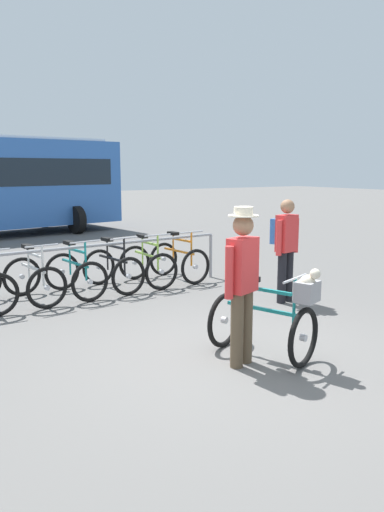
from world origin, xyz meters
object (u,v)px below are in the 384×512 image
(racked_bike_white, at_px, (34,280))
(person_with_featured_bike, at_px, (242,280))
(racked_bike_lime, at_px, (147,265))
(featured_bicycle, at_px, (272,317))
(racked_bike_black, at_px, (113,269))
(pedestrian_with_backpack, at_px, (285,244))
(racked_bike_orange, at_px, (179,261))
(racked_bike_teal, at_px, (75,274))

(racked_bike_white, bearing_deg, person_with_featured_bike, -72.62)
(racked_bike_lime, height_order, featured_bicycle, featured_bicycle)
(racked_bike_white, bearing_deg, racked_bike_black, 3.44)
(racked_bike_black, xyz_separation_m, featured_bicycle, (0.19, -3.95, 0.12))
(racked_bike_black, distance_m, featured_bicycle, 3.96)
(racked_bike_black, distance_m, pedestrian_with_backpack, 3.02)
(racked_bike_white, xyz_separation_m, featured_bicycle, (1.58, -3.87, 0.12))
(racked_bike_orange, bearing_deg, racked_bike_white, -176.56)
(racked_bike_teal, height_order, pedestrian_with_backpack, pedestrian_with_backpack)
(racked_bike_black, bearing_deg, racked_bike_lime, 3.44)
(racked_bike_teal, xyz_separation_m, featured_bicycle, (0.89, -3.91, 0.12))
(racked_bike_black, height_order, person_with_featured_bike, person_with_featured_bike)
(racked_bike_black, relative_size, person_with_featured_bike, 0.67)
(racked_bike_black, bearing_deg, featured_bicycle, -87.30)
(racked_bike_teal, xyz_separation_m, racked_bike_orange, (2.10, 0.13, 0.00))
(person_with_featured_bike, height_order, pedestrian_with_backpack, person_with_featured_bike)
(racked_bike_lime, distance_m, person_with_featured_bike, 4.09)
(featured_bicycle, height_order, person_with_featured_bike, person_with_featured_bike)
(racked_bike_black, relative_size, featured_bicycle, 0.92)
(racked_bike_black, relative_size, pedestrian_with_backpack, 0.70)
(person_with_featured_bike, bearing_deg, featured_bicycle, -6.95)
(racked_bike_black, bearing_deg, pedestrian_with_backpack, -47.83)
(racked_bike_orange, xyz_separation_m, person_with_featured_bike, (-1.60, -3.99, 0.58))
(racked_bike_teal, xyz_separation_m, racked_bike_lime, (1.40, 0.08, -0.00))
(racked_bike_white, height_order, pedestrian_with_backpack, pedestrian_with_backpack)
(racked_bike_teal, relative_size, racked_bike_orange, 1.00)
(racked_bike_orange, bearing_deg, racked_bike_teal, -176.56)
(racked_bike_orange, xyz_separation_m, pedestrian_with_backpack, (0.59, -2.28, 0.57))
(racked_bike_white, xyz_separation_m, pedestrian_with_backpack, (3.39, -2.11, 0.57))
(featured_bicycle, bearing_deg, racked_bike_lime, 82.69)
(person_with_featured_bike, bearing_deg, racked_bike_white, 107.38)
(racked_bike_white, bearing_deg, pedestrian_with_backpack, -31.95)
(racked_bike_lime, height_order, racked_bike_orange, same)
(racked_bike_teal, height_order, racked_bike_orange, same)
(featured_bicycle, distance_m, pedestrian_with_backpack, 2.56)
(racked_bike_orange, relative_size, person_with_featured_bike, 0.67)
(pedestrian_with_backpack, bearing_deg, racked_bike_white, 148.05)
(racked_bike_white, height_order, featured_bicycle, featured_bicycle)
(racked_bike_orange, distance_m, pedestrian_with_backpack, 2.42)
(racked_bike_teal, height_order, racked_bike_black, same)
(racked_bike_orange, height_order, featured_bicycle, featured_bicycle)
(racked_bike_lime, xyz_separation_m, pedestrian_with_backpack, (1.29, -2.24, 0.57))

